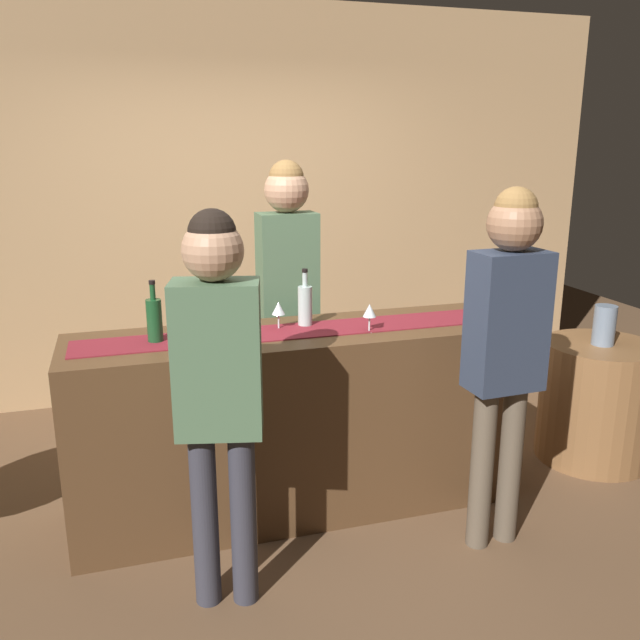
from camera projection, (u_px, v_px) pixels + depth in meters
The scene contains 14 objects.
ground_plane at pixel (297, 504), 3.62m from camera, with size 10.00×10.00×0.00m, color brown.
back_wall at pixel (230, 205), 4.99m from camera, with size 6.00×0.12×2.90m, color tan.
bar_counter at pixel (296, 421), 3.49m from camera, with size 2.29×0.60×0.99m, color #543821.
counter_runner_cloth at pixel (295, 331), 3.36m from camera, with size 2.17×0.28×0.01m, color maroon.
wine_bottle_green at pixel (154, 319), 3.16m from camera, with size 0.07×0.07×0.30m.
wine_bottle_clear at pixel (305, 305), 3.43m from camera, with size 0.07×0.07×0.30m.
wine_glass_near_customer at pixel (476, 298), 3.60m from camera, with size 0.07×0.07×0.14m.
wine_glass_mid_counter at pixel (370, 311), 3.33m from camera, with size 0.07×0.07×0.14m.
wine_glass_far_end at pixel (278, 309), 3.37m from camera, with size 0.07×0.07×0.14m.
bartender at pixel (288, 278), 3.89m from camera, with size 0.34×0.25×1.82m.
customer_sipping at pixel (506, 333), 3.02m from camera, with size 0.35×0.24×1.73m.
customer_browsing at pixel (218, 373), 2.60m from camera, with size 0.38×0.27×1.68m.
round_side_table at pixel (596, 401), 4.08m from camera, with size 0.68×0.68×0.74m, color brown.
vase_on_side_table at pixel (604, 325), 3.94m from camera, with size 0.13×0.13×0.24m, color slate.
Camera 1 is at (-0.82, -3.12, 1.93)m, focal length 37.20 mm.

